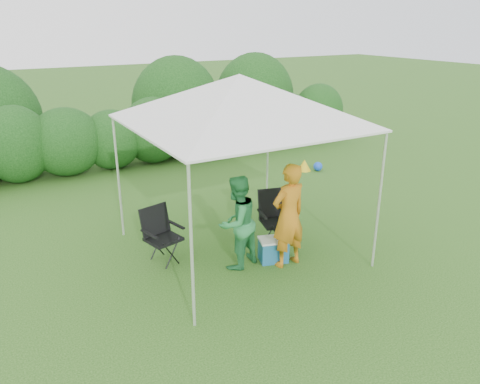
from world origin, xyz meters
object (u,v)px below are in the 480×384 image
chair_right (276,214)px  man (288,216)px  woman (237,222)px  chair_left (160,231)px  canopy (239,99)px  cooler (273,250)px

chair_right → man: man is taller
chair_right → man: bearing=-95.3°
woman → chair_left: bearing=-57.7°
canopy → cooler: size_ratio=5.94×
chair_right → woman: bearing=-143.5°
canopy → chair_right: (0.65, -0.07, -1.94)m
chair_right → canopy: bearing=-171.3°
chair_right → cooler: 0.73m
woman → canopy: bearing=-142.7°
chair_left → cooler: 1.79m
man → chair_right: bearing=-115.5°
woman → cooler: bearing=146.9°
canopy → chair_left: canopy is taller
chair_right → cooler: (-0.38, -0.53, -0.33)m
chair_left → cooler: chair_left is taller
man → cooler: man is taller
canopy → chair_left: 2.35m
chair_left → cooler: size_ratio=1.68×
canopy → cooler: bearing=-65.4°
chair_right → chair_left: size_ratio=1.05×
canopy → chair_right: 2.05m
chair_right → cooler: chair_right is taller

